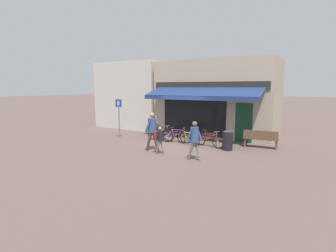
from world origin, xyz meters
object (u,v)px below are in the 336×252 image
object	(u,v)px
bicycle_orange	(188,138)
litter_bin	(228,140)
bicycle_purple	(176,136)
parking_sign	(119,114)
park_bench	(261,139)
pedestrian_child	(159,137)
bicycle_red	(209,139)
bicycle_black	(161,133)
pedestrian_adult	(152,127)
pedestrian_second_adult	(194,137)

from	to	relation	value
bicycle_orange	litter_bin	xyz separation A→B (m)	(2.09, 0.00, 0.13)
bicycle_purple	parking_sign	bearing A→B (deg)	175.30
bicycle_purple	park_bench	distance (m)	4.25
bicycle_orange	parking_sign	world-z (taller)	parking_sign
pedestrian_child	park_bench	size ratio (longest dim) A/B	0.75
pedestrian_child	parking_sign	world-z (taller)	parking_sign
parking_sign	park_bench	xyz separation A→B (m)	(7.52, 1.69, -0.96)
park_bench	bicycle_red	bearing A→B (deg)	-159.80
pedestrian_child	bicycle_orange	bearing A→B (deg)	74.48
bicycle_purple	bicycle_red	distance (m)	1.88
bicycle_black	bicycle_purple	bearing A→B (deg)	-6.61
bicycle_black	parking_sign	distance (m)	2.68
parking_sign	park_bench	distance (m)	7.77
bicycle_orange	parking_sign	xyz separation A→B (m)	(-4.19, -0.45, 1.06)
pedestrian_adult	pedestrian_child	size ratio (longest dim) A/B	1.46
bicycle_black	bicycle_orange	size ratio (longest dim) A/B	1.05
bicycle_black	litter_bin	bearing A→B (deg)	-6.95
bicycle_black	pedestrian_child	xyz separation A→B (m)	(1.60, -2.58, 0.38)
bicycle_orange	litter_bin	size ratio (longest dim) A/B	1.69
bicycle_red	park_bench	distance (m)	2.49
pedestrian_second_adult	park_bench	xyz separation A→B (m)	(1.81, 3.65, -0.51)
bicycle_purple	parking_sign	size ratio (longest dim) A/B	0.74
litter_bin	park_bench	world-z (taller)	litter_bin
parking_sign	bicycle_orange	bearing A→B (deg)	6.17
pedestrian_adult	bicycle_red	bearing A→B (deg)	37.88
bicycle_purple	pedestrian_child	xyz separation A→B (m)	(0.56, -2.51, 0.40)
bicycle_purple	bicycle_orange	xyz separation A→B (m)	(0.80, -0.23, -0.01)
bicycle_purple	pedestrian_second_adult	xyz separation A→B (m)	(2.32, -2.64, 0.61)
park_bench	pedestrian_adult	bearing A→B (deg)	-148.35
bicycle_orange	pedestrian_second_adult	distance (m)	2.92
bicycle_black	bicycle_orange	bearing A→B (deg)	-11.97
pedestrian_second_adult	park_bench	size ratio (longest dim) A/B	0.99
pedestrian_adult	parking_sign	world-z (taller)	parking_sign
bicycle_black	bicycle_red	bearing A→B (deg)	-4.98
pedestrian_adult	park_bench	size ratio (longest dim) A/B	1.10
pedestrian_second_adult	litter_bin	size ratio (longest dim) A/B	1.65
pedestrian_adult	pedestrian_second_adult	bearing A→B (deg)	-20.84
bicycle_purple	pedestrian_second_adult	distance (m)	3.57
bicycle_red	pedestrian_adult	size ratio (longest dim) A/B	0.96
bicycle_orange	pedestrian_child	distance (m)	2.33
pedestrian_child	litter_bin	size ratio (longest dim) A/B	1.26
bicycle_black	parking_sign	bearing A→B (deg)	-164.73
pedestrian_child	pedestrian_second_adult	bearing A→B (deg)	-13.82
bicycle_orange	parking_sign	size ratio (longest dim) A/B	0.72
bicycle_red	parking_sign	bearing A→B (deg)	-160.58
bicycle_black	park_bench	distance (m)	5.25
litter_bin	park_bench	xyz separation A→B (m)	(1.24, 1.24, -0.03)
pedestrian_child	pedestrian_second_adult	size ratio (longest dim) A/B	0.76
bicycle_black	park_bench	xyz separation A→B (m)	(5.17, 0.93, 0.08)
pedestrian_second_adult	pedestrian_adult	bearing A→B (deg)	178.57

